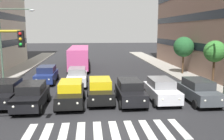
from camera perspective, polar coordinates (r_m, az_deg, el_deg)
The scene contains 16 objects.
ground_plane at distance 13.37m, azimuth -1.41°, elevation -14.20°, with size 180.00×180.00×0.00m, color #262628.
crosswalk_markings at distance 13.37m, azimuth -1.41°, elevation -14.18°, with size 8.55×2.80×0.01m.
car_0 at distance 19.18m, azimuth 19.68°, elevation -4.63°, with size 2.02×4.44×1.72m.
car_1 at distance 18.73m, azimuth 11.52°, elevation -4.60°, with size 2.02×4.44×1.72m.
car_2 at distance 17.99m, azimuth 4.25°, elevation -5.01°, with size 2.02×4.44×1.72m.
car_3 at distance 18.32m, azimuth -2.79°, elevation -4.73°, with size 2.02×4.44×1.72m.
car_4 at distance 17.70m, azimuth -9.69°, elevation -5.36°, with size 2.02×4.44×1.72m.
car_5 at distance 17.74m, azimuth -18.41°, elevation -5.68°, with size 2.02×4.44×1.72m.
car_6 at distance 19.14m, azimuth -23.52°, elevation -4.90°, with size 2.02×4.44×1.72m.
car_row2_0 at distance 23.80m, azimuth -8.21°, elevation -1.52°, with size 2.02×4.44×1.72m.
car_row2_1 at distance 25.55m, azimuth -15.12°, elevation -1.01°, with size 2.02×4.44×1.72m.
bus_behind_traffic at distance 33.75m, azimuth -7.72°, elevation 3.37°, with size 2.78×10.50×3.00m.
street_lamp_left at distance 19.50m, azimuth 24.32°, elevation 7.64°, with size 3.55×0.28×7.98m.
street_lamp_right at distance 25.69m, azimuth -23.57°, elevation 7.09°, with size 3.43×0.28×7.32m.
street_tree_1 at distance 23.10m, azimuth 23.01°, elevation 3.99°, with size 1.90×1.90×4.31m.
street_tree_2 at distance 30.24m, azimuth 16.50°, elevation 5.22°, with size 2.40×2.40×4.42m.
Camera 1 is at (0.85, 12.23, 5.35)m, focal length 38.86 mm.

